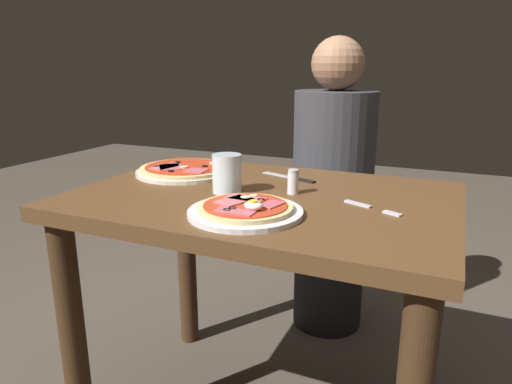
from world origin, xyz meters
TOP-DOWN VIEW (x-y plane):
  - dining_table at (0.00, 0.00)m, footprint 1.01×0.70m
  - pizza_foreground at (0.03, -0.19)m, footprint 0.27×0.27m
  - pizza_across_left at (-0.32, 0.12)m, footprint 0.31×0.31m
  - water_glass_near at (-0.09, -0.03)m, footprint 0.08×0.08m
  - fork at (0.28, -0.02)m, footprint 0.15×0.08m
  - knife at (0.02, 0.19)m, footprint 0.19×0.08m
  - salt_shaker at (0.07, 0.03)m, footprint 0.03×0.03m
  - diner_person at (0.03, 0.65)m, footprint 0.32×0.32m

SIDE VIEW (x-z plane):
  - diner_person at x=0.03m, z-range -0.03..1.15m
  - dining_table at x=0.00m, z-range 0.23..0.97m
  - fork at x=0.28m, z-range 0.74..0.74m
  - knife at x=0.02m, z-range 0.74..0.74m
  - pizza_foreground at x=0.03m, z-range 0.73..0.77m
  - pizza_across_left at x=-0.32m, z-range 0.73..0.76m
  - salt_shaker at x=0.07m, z-range 0.74..0.80m
  - water_glass_near at x=-0.09m, z-range 0.73..0.84m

